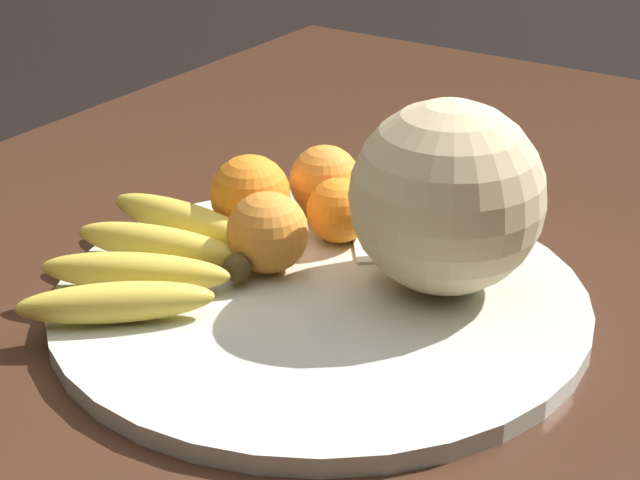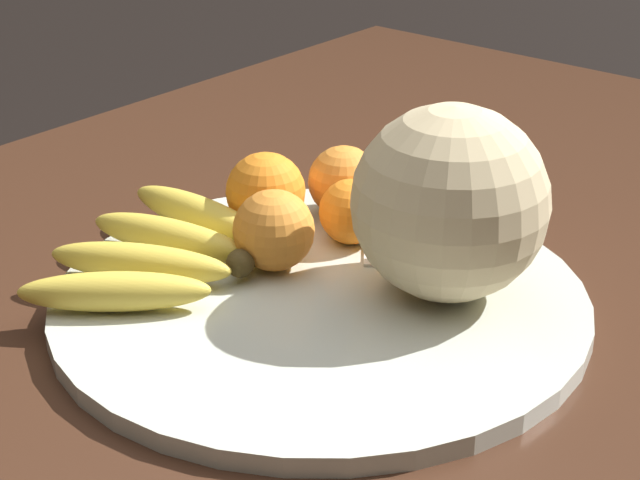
# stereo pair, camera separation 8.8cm
# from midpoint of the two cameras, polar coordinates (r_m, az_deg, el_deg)

# --- Properties ---
(kitchen_table) EXTENTS (1.56, 1.04, 0.78)m
(kitchen_table) POSITION_cam_midpoint_polar(r_m,az_deg,el_deg) (0.99, -3.26, -7.50)
(kitchen_table) COLOR #3D2316
(kitchen_table) RESTS_ON ground_plane
(fruit_bowl) EXTENTS (0.45, 0.45, 0.02)m
(fruit_bowl) POSITION_cam_midpoint_polar(r_m,az_deg,el_deg) (0.91, -2.78, -3.33)
(fruit_bowl) COLOR beige
(fruit_bowl) RESTS_ON kitchen_table
(melon) EXTENTS (0.16, 0.16, 0.16)m
(melon) POSITION_cam_midpoint_polar(r_m,az_deg,el_deg) (0.88, 3.97, 2.24)
(melon) COLOR beige
(melon) RESTS_ON fruit_bowl
(banana_bunch) EXTENTS (0.23, 0.21, 0.03)m
(banana_bunch) POSITION_cam_midpoint_polar(r_m,az_deg,el_deg) (0.94, -11.56, -0.94)
(banana_bunch) COLOR #473819
(banana_bunch) RESTS_ON fruit_bowl
(orange_front_left) EXTENTS (0.08, 0.08, 0.08)m
(orange_front_left) POSITION_cam_midpoint_polar(r_m,az_deg,el_deg) (1.00, -6.26, 2.37)
(orange_front_left) COLOR orange
(orange_front_left) RESTS_ON fruit_bowl
(orange_front_right) EXTENTS (0.07, 0.07, 0.07)m
(orange_front_right) POSITION_cam_midpoint_polar(r_m,az_deg,el_deg) (1.04, -2.17, 3.14)
(orange_front_right) COLOR orange
(orange_front_right) RESTS_ON fruit_bowl
(orange_mid_center) EXTENTS (0.06, 0.06, 0.06)m
(orange_mid_center) POSITION_cam_midpoint_polar(r_m,az_deg,el_deg) (0.98, -1.53, 1.53)
(orange_mid_center) COLOR orange
(orange_mid_center) RESTS_ON fruit_bowl
(orange_back_left) EXTENTS (0.07, 0.07, 0.07)m
(orange_back_left) POSITION_cam_midpoint_polar(r_m,az_deg,el_deg) (0.93, -5.52, 0.34)
(orange_back_left) COLOR orange
(orange_back_left) RESTS_ON fruit_bowl
(produce_tag) EXTENTS (0.08, 0.07, 0.00)m
(produce_tag) POSITION_cam_midpoint_polar(r_m,az_deg,el_deg) (0.98, 0.07, -0.34)
(produce_tag) COLOR white
(produce_tag) RESTS_ON fruit_bowl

